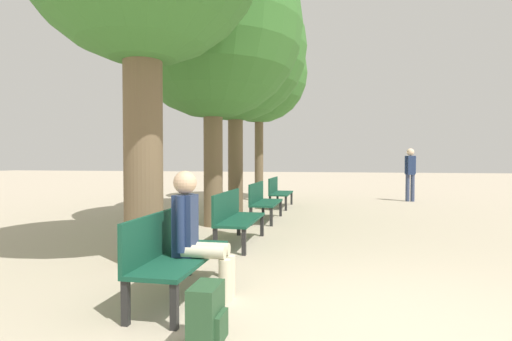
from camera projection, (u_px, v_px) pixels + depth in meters
The scene contains 11 objects.
ground_plane at pixel (375, 325), 3.36m from camera, with size 80.00×80.00×0.00m, color #B7A88E.
bench_row_0 at pixel (173, 249), 4.05m from camera, with size 0.53×1.57×0.86m.
bench_row_1 at pixel (235, 215), 6.58m from camera, with size 0.53×1.57×0.86m.
bench_row_2 at pixel (262, 199), 9.11m from camera, with size 0.53×1.57×0.86m.
bench_row_3 at pixel (278, 190), 11.64m from camera, with size 0.53×1.57×0.86m.
tree_row_1 at pixel (213, 29), 8.26m from camera, with size 3.74×3.74×5.99m.
tree_row_2 at pixel (235, 50), 10.15m from camera, with size 3.64×3.64×6.02m.
tree_row_3 at pixel (259, 75), 13.36m from camera, with size 3.23×3.23×5.86m.
person_seated at pixel (196, 231), 4.01m from camera, with size 0.62×0.35×1.29m.
backpack at pixel (207, 317), 2.96m from camera, with size 0.24×0.34×0.47m.
pedestrian_near at pixel (410, 171), 13.21m from camera, with size 0.36×0.26×1.76m.
Camera 1 is at (-0.34, -3.45, 1.40)m, focal length 28.00 mm.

